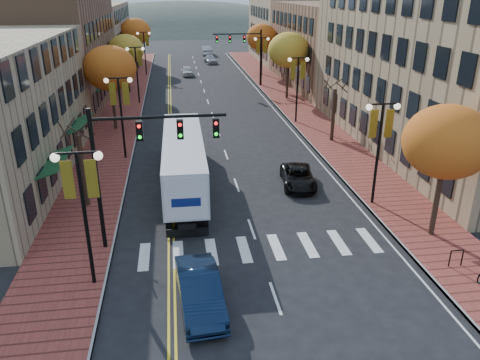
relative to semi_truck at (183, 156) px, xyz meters
name	(u,v)px	position (x,y,z in m)	size (l,w,h in m)	color
ground	(266,271)	(3.31, -10.24, -2.10)	(200.00, 200.00, 0.00)	black
sidewalk_left	(124,107)	(-5.69, 22.26, -2.02)	(4.00, 85.00, 0.15)	brown
sidewalk_right	(290,101)	(12.31, 22.26, -2.02)	(4.00, 85.00, 0.15)	brown
building_left_mid	(46,52)	(-13.69, 25.76, 3.40)	(12.00, 24.00, 11.00)	brown
building_left_far	(85,36)	(-13.69, 50.76, 2.65)	(12.00, 26.00, 9.50)	#9E8966
building_right_near	(469,49)	(21.81, 5.76, 5.40)	(15.00, 28.00, 15.00)	#997F5B
building_right_mid	(346,45)	(21.81, 31.76, 2.90)	(15.00, 24.00, 10.00)	brown
building_right_far	(301,27)	(21.81, 53.76, 3.40)	(15.00, 20.00, 11.00)	#9E8966
tree_left_a	(83,171)	(-5.69, -2.24, 0.15)	(0.28, 0.28, 4.20)	#382619
tree_left_b	(110,68)	(-5.69, 13.76, 3.35)	(4.48, 4.48, 7.21)	#382619
tree_left_c	(126,50)	(-5.69, 29.76, 2.96)	(4.16, 4.16, 6.69)	#382619
tree_left_d	(135,32)	(-5.69, 47.76, 3.51)	(4.61, 4.61, 7.42)	#382619
tree_right_a	(447,142)	(12.31, -8.24, 2.96)	(4.16, 4.16, 6.69)	#382619
tree_right_b	(333,115)	(12.31, 7.76, 0.15)	(0.28, 0.28, 4.20)	#382619
tree_right_c	(288,50)	(12.31, 23.76, 3.35)	(4.48, 4.48, 7.21)	#382619
tree_right_d	(262,37)	(12.31, 39.76, 3.19)	(4.35, 4.35, 7.00)	#382619
lamp_left_a	(82,194)	(-4.19, -10.24, 2.20)	(1.96, 0.36, 6.05)	black
lamp_left_b	(120,102)	(-4.19, 5.76, 2.20)	(1.96, 0.36, 6.05)	black
lamp_left_c	(136,64)	(-4.19, 23.76, 2.20)	(1.96, 0.36, 6.05)	black
lamp_left_d	(144,45)	(-4.19, 41.76, 2.20)	(1.96, 0.36, 6.05)	black
lamp_right_a	(380,134)	(10.81, -4.24, 2.20)	(1.96, 0.36, 6.05)	black
lamp_right_b	(298,77)	(10.81, 13.76, 2.20)	(1.96, 0.36, 6.05)	black
lamp_right_c	(262,52)	(10.81, 31.76, 2.20)	(1.96, 0.36, 6.05)	black
traffic_mast_near	(137,152)	(-2.17, -7.24, 2.83)	(6.10, 0.35, 7.00)	black
traffic_mast_far	(246,47)	(8.79, 31.76, 2.83)	(6.10, 0.34, 7.00)	black
semi_truck	(183,156)	(0.00, 0.00, 0.00)	(2.45, 14.36, 3.58)	black
navy_sedan	(200,290)	(0.22, -12.32, -1.34)	(1.60, 4.59, 1.51)	black
black_suv	(298,177)	(7.21, -0.85, -1.50)	(1.99, 4.31, 1.20)	black
car_far_white	(187,71)	(1.64, 40.89, -1.44)	(1.54, 3.84, 1.31)	silver
car_far_silver	(210,59)	(5.95, 52.17, -1.47)	(1.76, 4.34, 1.26)	#9A9AA1
car_far_oncoming	(207,50)	(6.17, 62.62, -1.27)	(1.75, 5.02, 1.65)	#B6B5BE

